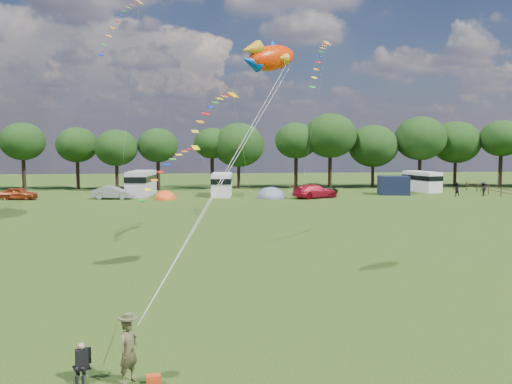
{
  "coord_description": "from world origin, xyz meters",
  "views": [
    {
      "loc": [
        -2.59,
        -22.25,
        6.87
      ],
      "look_at": [
        0.0,
        8.0,
        4.0
      ],
      "focal_mm": 40.0,
      "sensor_mm": 36.0,
      "label": 1
    }
  ],
  "objects": [
    {
      "name": "campervan_c",
      "position": [
        -0.87,
        45.71,
        1.44
      ],
      "size": [
        2.72,
        5.63,
        2.69
      ],
      "rotation": [
        0.0,
        0.0,
        1.5
      ],
      "color": "silver",
      "rests_on": "ground"
    },
    {
      "name": "tree_line",
      "position": [
        5.3,
        54.99,
        6.35
      ],
      "size": [
        102.98,
        10.98,
        10.27
      ],
      "color": "black",
      "rests_on": "ground"
    },
    {
      "name": "camp_chair",
      "position": [
        -6.18,
        -6.24,
        0.66
      ],
      "size": [
        0.59,
        0.61,
        1.11
      ],
      "rotation": [
        0.0,
        0.0,
        0.43
      ],
      "color": "#99999E",
      "rests_on": "ground"
    },
    {
      "name": "streamer_kite_a",
      "position": [
        -9.78,
        29.59,
        17.4
      ],
      "size": [
        3.35,
        5.67,
        5.79
      ],
      "rotation": [
        0.0,
        0.0,
        0.99
      ],
      "color": "#FFAB1F",
      "rests_on": "ground"
    },
    {
      "name": "campervan_b",
      "position": [
        -10.53,
        46.81,
        1.58
      ],
      "size": [
        3.25,
        6.27,
        2.95
      ],
      "rotation": [
        0.0,
        0.0,
        1.45
      ],
      "color": "#BABABC",
      "rests_on": "ground"
    },
    {
      "name": "walker_a",
      "position": [
        26.78,
        42.65,
        0.83
      ],
      "size": [
        0.85,
        0.58,
        1.66
      ],
      "primitive_type": "imported",
      "rotation": [
        0.0,
        0.0,
        3.25
      ],
      "color": "black",
      "rests_on": "ground"
    },
    {
      "name": "campervan_d",
      "position": [
        25.06,
        49.02,
        1.39
      ],
      "size": [
        3.88,
        5.74,
        2.6
      ],
      "rotation": [
        0.0,
        0.0,
        1.91
      ],
      "color": "white",
      "rests_on": "ground"
    },
    {
      "name": "kite_bag",
      "position": [
        -4.14,
        -6.72,
        0.14
      ],
      "size": [
        0.43,
        0.32,
        0.28
      ],
      "primitive_type": "cube",
      "rotation": [
        0.0,
        0.0,
        0.16
      ],
      "color": "red",
      "rests_on": "ground"
    },
    {
      "name": "streamer_kite_d",
      "position": [
        6.59,
        23.5,
        13.46
      ],
      "size": [
        2.71,
        5.09,
        4.3
      ],
      "rotation": [
        0.0,
        0.0,
        0.64
      ],
      "color": "gold",
      "rests_on": "ground"
    },
    {
      "name": "tent_orange",
      "position": [
        -7.36,
        42.34,
        0.02
      ],
      "size": [
        2.52,
        2.76,
        1.97
      ],
      "color": "#ED4D15",
      "rests_on": "ground"
    },
    {
      "name": "car_b",
      "position": [
        -13.29,
        43.07,
        0.74
      ],
      "size": [
        4.33,
        2.06,
        1.47
      ],
      "primitive_type": "imported",
      "rotation": [
        0.0,
        0.0,
        1.45
      ],
      "color": "gray",
      "rests_on": "ground"
    },
    {
      "name": "kite_flyer",
      "position": [
        -4.83,
        -6.53,
        0.93
      ],
      "size": [
        0.75,
        0.81,
        1.86
      ],
      "primitive_type": "imported",
      "rotation": [
        0.0,
        0.0,
        0.95
      ],
      "color": "brown",
      "rests_on": "ground"
    },
    {
      "name": "ground_plane",
      "position": [
        0.0,
        0.0,
        0.0
      ],
      "size": [
        180.0,
        180.0,
        0.0
      ],
      "primitive_type": "plane",
      "color": "black",
      "rests_on": "ground"
    },
    {
      "name": "awning_navy",
      "position": [
        20.13,
        45.57,
        1.13
      ],
      "size": [
        4.08,
        3.54,
        2.26
      ],
      "primitive_type": "cube",
      "rotation": [
        0.0,
        0.0,
        -0.18
      ],
      "color": "black",
      "rests_on": "ground"
    },
    {
      "name": "car_a",
      "position": [
        -23.75,
        43.42,
        0.69
      ],
      "size": [
        4.34,
        2.16,
        1.39
      ],
      "primitive_type": "imported",
      "rotation": [
        0.0,
        0.0,
        1.44
      ],
      "color": "#973416",
      "rests_on": "ground"
    },
    {
      "name": "streamer_kite_c",
      "position": [
        -1.82,
        15.25,
        9.07
      ],
      "size": [
        3.21,
        5.03,
        2.82
      ],
      "rotation": [
        0.0,
        0.0,
        0.85
      ],
      "color": "#FFB300",
      "rests_on": "ground"
    },
    {
      "name": "walker_b",
      "position": [
        30.29,
        43.0,
        0.83
      ],
      "size": [
        1.18,
        1.0,
        1.66
      ],
      "primitive_type": "imported",
      "rotation": [
        0.0,
        0.0,
        3.71
      ],
      "color": "black",
      "rests_on": "ground"
    },
    {
      "name": "car_c",
      "position": [
        9.76,
        42.2,
        0.78
      ],
      "size": [
        5.64,
        4.09,
        1.56
      ],
      "primitive_type": "imported",
      "rotation": [
        0.0,
        0.0,
        1.99
      ],
      "color": "#B71327",
      "rests_on": "ground"
    },
    {
      "name": "streamer_kite_b",
      "position": [
        -4.96,
        19.25,
        5.07
      ],
      "size": [
        4.27,
        4.61,
        3.78
      ],
      "rotation": [
        0.0,
        0.0,
        0.59
      ],
      "color": "#F3E903",
      "rests_on": "ground"
    },
    {
      "name": "tent_greyblue",
      "position": [
        4.71,
        42.72,
        0.02
      ],
      "size": [
        3.39,
        3.71,
        2.52
      ],
      "color": "slate",
      "rests_on": "ground"
    },
    {
      "name": "fish_kite",
      "position": [
        0.25,
        4.47,
        10.6
      ],
      "size": [
        3.21,
        2.73,
        1.8
      ],
      "rotation": [
        0.0,
        -0.21,
        0.64
      ],
      "color": "red",
      "rests_on": "ground"
    },
    {
      "name": "car_d",
      "position": [
        10.61,
        45.45,
        0.74
      ],
      "size": [
        5.79,
        3.51,
        1.47
      ],
      "primitive_type": "imported",
      "rotation": [
        0.0,
        0.0,
        1.78
      ],
      "color": "black",
      "rests_on": "ground"
    }
  ]
}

